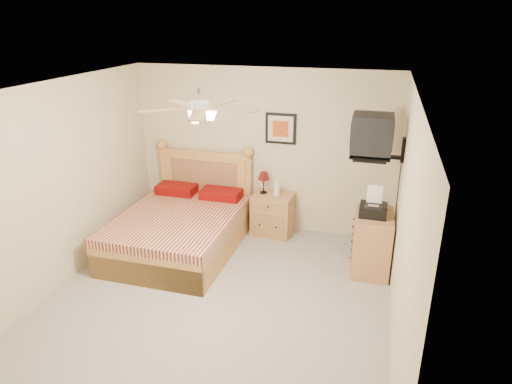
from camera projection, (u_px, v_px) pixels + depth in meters
floor at (215, 304)px, 5.39m from camera, size 4.50×4.50×0.00m
ceiling at (206, 90)px, 4.48m from camera, size 4.00×4.50×0.04m
wall_back at (263, 151)px, 6.96m from camera, size 4.00×0.04×2.50m
wall_front at (86, 340)px, 2.92m from camera, size 4.00×0.04×2.50m
wall_left at (54, 189)px, 5.43m from camera, size 0.04×4.50×2.50m
wall_right at (403, 228)px, 4.44m from camera, size 0.04×4.50×2.50m
bed at (177, 208)px, 6.39m from camera, size 1.60×2.08×1.33m
nightstand at (273, 214)px, 7.02m from camera, size 0.63×0.49×0.65m
table_lamp at (264, 182)px, 6.92m from camera, size 0.22×0.22×0.34m
lotion_bottle at (277, 188)px, 6.82m from camera, size 0.11×0.11×0.24m
framed_picture at (281, 129)px, 6.74m from camera, size 0.46×0.04×0.46m
dresser at (372, 243)px, 5.97m from camera, size 0.49×0.70×0.81m
fax_machine at (374, 202)px, 5.74m from camera, size 0.35×0.37×0.36m
magazine_lower at (370, 205)px, 6.07m from camera, size 0.30×0.35×0.03m
magazine_upper at (371, 204)px, 6.06m from camera, size 0.32×0.34×0.02m
wall_tv at (385, 137)px, 5.50m from camera, size 0.56×0.46×0.58m
ceiling_fan at (199, 108)px, 4.35m from camera, size 1.14×1.14×0.28m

